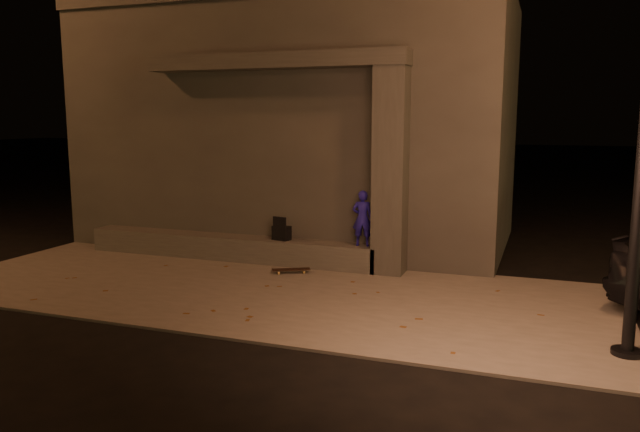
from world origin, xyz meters
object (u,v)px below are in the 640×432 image
at_px(backpack, 282,232).
at_px(skateboarder, 362,218).
at_px(column, 391,172).
at_px(skateboard, 291,270).

bearing_deg(backpack, skateboarder, 13.15).
relative_size(column, skateboarder, 3.59).
height_order(skateboarder, backpack, skateboarder).
height_order(column, skateboard, column).
distance_m(skateboarder, backpack, 1.62).
relative_size(skateboarder, skateboard, 1.48).
bearing_deg(skateboard, skateboarder, 2.18).
height_order(column, skateboarder, column).
distance_m(column, skateboarder, 0.98).
distance_m(column, skateboard, 2.46).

